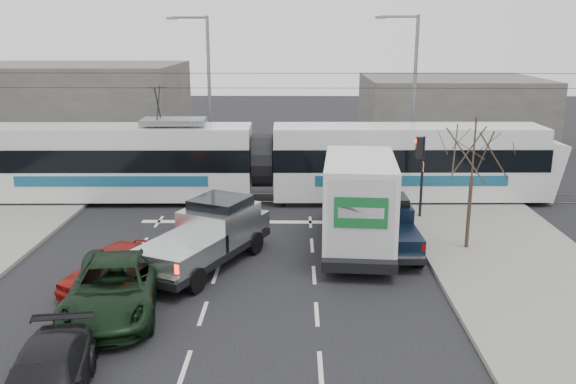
{
  "coord_description": "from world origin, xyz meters",
  "views": [
    {
      "loc": [
        1.08,
        -19.6,
        8.17
      ],
      "look_at": [
        0.74,
        4.4,
        1.8
      ],
      "focal_mm": 38.0,
      "sensor_mm": 36.0,
      "label": 1
    }
  ],
  "objects_px": {
    "green_car": "(114,287)",
    "traffic_signal": "(420,159)",
    "red_car": "(113,267)",
    "dark_car": "(45,381)",
    "navy_pickup": "(389,226)",
    "street_lamp_near": "(411,89)",
    "box_truck": "(359,203)",
    "bare_tree": "(474,154)",
    "silver_pickup": "(209,234)",
    "street_lamp_far": "(206,85)",
    "tram": "(261,162)"
  },
  "relations": [
    {
      "from": "traffic_signal",
      "to": "tram",
      "type": "xyz_separation_m",
      "value": [
        -7.11,
        3.02,
        -0.77
      ]
    },
    {
      "from": "street_lamp_far",
      "to": "dark_car",
      "type": "bearing_deg",
      "value": -90.75
    },
    {
      "from": "street_lamp_far",
      "to": "box_truck",
      "type": "relative_size",
      "value": 1.19
    },
    {
      "from": "red_car",
      "to": "dark_car",
      "type": "distance_m",
      "value": 6.67
    },
    {
      "from": "traffic_signal",
      "to": "green_car",
      "type": "xyz_separation_m",
      "value": [
        -10.81,
        -9.37,
        -1.96
      ]
    },
    {
      "from": "street_lamp_near",
      "to": "tram",
      "type": "height_order",
      "value": "street_lamp_near"
    },
    {
      "from": "street_lamp_near",
      "to": "silver_pickup",
      "type": "relative_size",
      "value": 1.38
    },
    {
      "from": "bare_tree",
      "to": "traffic_signal",
      "type": "xyz_separation_m",
      "value": [
        -1.13,
        4.0,
        -1.05
      ]
    },
    {
      "from": "tram",
      "to": "navy_pickup",
      "type": "distance_m",
      "value": 8.78
    },
    {
      "from": "street_lamp_near",
      "to": "green_car",
      "type": "distance_m",
      "value": 20.96
    },
    {
      "from": "tram",
      "to": "dark_car",
      "type": "xyz_separation_m",
      "value": [
        -3.85,
        -17.22,
        -1.33
      ]
    },
    {
      "from": "box_truck",
      "to": "green_car",
      "type": "relative_size",
      "value": 1.35
    },
    {
      "from": "bare_tree",
      "to": "silver_pickup",
      "type": "bearing_deg",
      "value": -171.47
    },
    {
      "from": "bare_tree",
      "to": "red_car",
      "type": "relative_size",
      "value": 1.24
    },
    {
      "from": "bare_tree",
      "to": "red_car",
      "type": "distance_m",
      "value": 13.39
    },
    {
      "from": "navy_pickup",
      "to": "street_lamp_near",
      "type": "bearing_deg",
      "value": 75.65
    },
    {
      "from": "street_lamp_far",
      "to": "dark_car",
      "type": "xyz_separation_m",
      "value": [
        -0.31,
        -23.7,
        -4.47
      ]
    },
    {
      "from": "dark_car",
      "to": "traffic_signal",
      "type": "bearing_deg",
      "value": 43.43
    },
    {
      "from": "street_lamp_near",
      "to": "tram",
      "type": "xyz_separation_m",
      "value": [
        -7.96,
        -4.48,
        -3.14
      ]
    },
    {
      "from": "box_truck",
      "to": "green_car",
      "type": "distance_m",
      "value": 9.65
    },
    {
      "from": "dark_car",
      "to": "navy_pickup",
      "type": "bearing_deg",
      "value": 39.48
    },
    {
      "from": "street_lamp_near",
      "to": "street_lamp_far",
      "type": "height_order",
      "value": "same"
    },
    {
      "from": "dark_car",
      "to": "street_lamp_near",
      "type": "bearing_deg",
      "value": 52.56
    },
    {
      "from": "street_lamp_near",
      "to": "box_truck",
      "type": "xyz_separation_m",
      "value": [
        -3.86,
        -11.28,
        -3.29
      ]
    },
    {
      "from": "green_car",
      "to": "red_car",
      "type": "xyz_separation_m",
      "value": [
        -0.59,
        1.83,
        -0.09
      ]
    },
    {
      "from": "tram",
      "to": "red_car",
      "type": "xyz_separation_m",
      "value": [
        -4.29,
        -10.56,
        -1.29
      ]
    },
    {
      "from": "green_car",
      "to": "tram",
      "type": "bearing_deg",
      "value": 65.77
    },
    {
      "from": "traffic_signal",
      "to": "green_car",
      "type": "bearing_deg",
      "value": -139.09
    },
    {
      "from": "street_lamp_far",
      "to": "dark_car",
      "type": "distance_m",
      "value": 24.12
    },
    {
      "from": "traffic_signal",
      "to": "street_lamp_near",
      "type": "relative_size",
      "value": 0.4
    },
    {
      "from": "bare_tree",
      "to": "traffic_signal",
      "type": "distance_m",
      "value": 4.28
    },
    {
      "from": "street_lamp_near",
      "to": "street_lamp_far",
      "type": "bearing_deg",
      "value": 170.13
    },
    {
      "from": "box_truck",
      "to": "green_car",
      "type": "height_order",
      "value": "box_truck"
    },
    {
      "from": "silver_pickup",
      "to": "dark_car",
      "type": "relative_size",
      "value": 1.48
    },
    {
      "from": "street_lamp_far",
      "to": "dark_car",
      "type": "relative_size",
      "value": 2.03
    },
    {
      "from": "navy_pickup",
      "to": "red_car",
      "type": "height_order",
      "value": "navy_pickup"
    },
    {
      "from": "traffic_signal",
      "to": "box_truck",
      "type": "height_order",
      "value": "traffic_signal"
    },
    {
      "from": "street_lamp_near",
      "to": "tram",
      "type": "relative_size",
      "value": 0.33
    },
    {
      "from": "traffic_signal",
      "to": "green_car",
      "type": "relative_size",
      "value": 0.64
    },
    {
      "from": "dark_car",
      "to": "red_car",
      "type": "bearing_deg",
      "value": 84.83
    },
    {
      "from": "tram",
      "to": "navy_pickup",
      "type": "xyz_separation_m",
      "value": [
        5.28,
        -6.95,
        -1.0
      ]
    },
    {
      "from": "traffic_signal",
      "to": "dark_car",
      "type": "xyz_separation_m",
      "value": [
        -10.97,
        -14.2,
        -2.1
      ]
    },
    {
      "from": "navy_pickup",
      "to": "red_car",
      "type": "xyz_separation_m",
      "value": [
        -9.57,
        -3.62,
        -0.29
      ]
    },
    {
      "from": "bare_tree",
      "to": "navy_pickup",
      "type": "xyz_separation_m",
      "value": [
        -2.96,
        0.07,
        -2.82
      ]
    },
    {
      "from": "navy_pickup",
      "to": "dark_car",
      "type": "distance_m",
      "value": 13.75
    },
    {
      "from": "traffic_signal",
      "to": "tram",
      "type": "height_order",
      "value": "tram"
    },
    {
      "from": "bare_tree",
      "to": "traffic_signal",
      "type": "relative_size",
      "value": 1.39
    },
    {
      "from": "navy_pickup",
      "to": "dark_car",
      "type": "relative_size",
      "value": 1.07
    },
    {
      "from": "street_lamp_far",
      "to": "silver_pickup",
      "type": "distance_m",
      "value": 15.62
    },
    {
      "from": "green_car",
      "to": "traffic_signal",
      "type": "bearing_deg",
      "value": 33.28
    }
  ]
}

